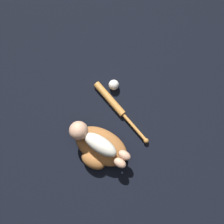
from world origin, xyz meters
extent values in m
plane|color=black|center=(0.00, 0.00, 0.00)|extent=(6.00, 6.00, 0.00)
ellipsoid|color=#935B2D|center=(0.06, 0.05, 0.05)|extent=(0.37, 0.25, 0.10)
ellipsoid|color=#935B2D|center=(0.05, 0.15, 0.05)|extent=(0.17, 0.11, 0.10)
ellipsoid|color=silver|center=(0.06, 0.05, 0.14)|extent=(0.22, 0.10, 0.09)
sphere|color=tan|center=(0.21, 0.06, 0.15)|extent=(0.11, 0.11, 0.11)
ellipsoid|color=tan|center=(-0.09, 0.07, 0.12)|extent=(0.08, 0.05, 0.05)
ellipsoid|color=tan|center=(-0.09, 0.02, 0.12)|extent=(0.08, 0.05, 0.05)
cylinder|color=#C6843D|center=(0.20, -0.23, 0.02)|extent=(0.28, 0.12, 0.05)
cylinder|color=#C6843D|center=(-0.05, -0.17, 0.02)|extent=(0.22, 0.08, 0.02)
sphere|color=#A97034|center=(-0.15, -0.14, 0.02)|extent=(0.03, 0.03, 0.03)
sphere|color=white|center=(0.23, -0.33, 0.03)|extent=(0.07, 0.07, 0.07)
camera|label=1|loc=(-0.06, 0.10, 1.41)|focal=35.00mm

